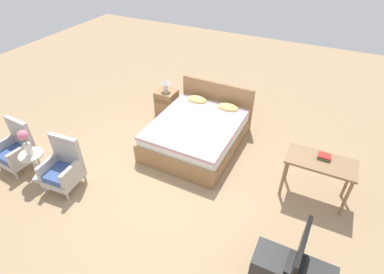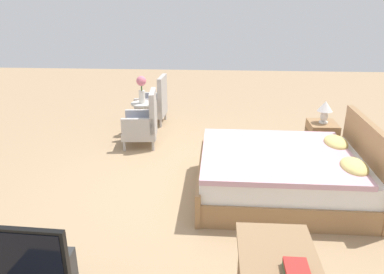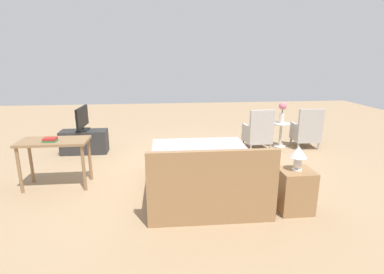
# 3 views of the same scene
# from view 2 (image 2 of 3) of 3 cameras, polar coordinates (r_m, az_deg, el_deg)

# --- Properties ---
(ground_plane) EXTENTS (16.00, 16.00, 0.00)m
(ground_plane) POSITION_cam_2_polar(r_m,az_deg,el_deg) (4.80, 1.30, -8.48)
(ground_plane) COLOR #A38460
(bed) EXTENTS (1.63, 2.05, 0.96)m
(bed) POSITION_cam_2_polar(r_m,az_deg,el_deg) (4.74, 14.06, -5.46)
(bed) COLOR #997047
(bed) RESTS_ON ground_plane
(armchair_by_window_left) EXTENTS (0.57, 0.57, 0.92)m
(armchair_by_window_left) POSITION_cam_2_polar(r_m,az_deg,el_deg) (7.21, -5.82, 4.98)
(armchair_by_window_left) COLOR #ADA8A3
(armchair_by_window_left) RESTS_ON ground_plane
(armchair_by_window_right) EXTENTS (0.58, 0.58, 0.92)m
(armchair_by_window_right) POSITION_cam_2_polar(r_m,az_deg,el_deg) (6.15, -7.46, 2.03)
(armchair_by_window_right) COLOR #ADA8A3
(armchair_by_window_right) RESTS_ON ground_plane
(side_table) EXTENTS (0.40, 0.40, 0.56)m
(side_table) POSITION_cam_2_polar(r_m,az_deg,el_deg) (6.70, -7.49, 3.45)
(side_table) COLOR beige
(side_table) RESTS_ON ground_plane
(flower_vase) EXTENTS (0.17, 0.17, 0.48)m
(flower_vase) POSITION_cam_2_polar(r_m,az_deg,el_deg) (6.57, -7.70, 7.62)
(flower_vase) COLOR silver
(flower_vase) RESTS_ON side_table
(nightstand) EXTENTS (0.44, 0.41, 0.58)m
(nightstand) POSITION_cam_2_polar(r_m,az_deg,el_deg) (5.92, 19.01, -0.60)
(nightstand) COLOR #997047
(nightstand) RESTS_ON ground_plane
(table_lamp) EXTENTS (0.22, 0.22, 0.33)m
(table_lamp) POSITION_cam_2_polar(r_m,az_deg,el_deg) (5.77, 19.61, 4.08)
(table_lamp) COLOR silver
(table_lamp) RESTS_ON nightstand
(tv_flatscreen) EXTENTS (0.22, 0.73, 0.50)m
(tv_flatscreen) POSITION_cam_2_polar(r_m,az_deg,el_deg) (2.80, -25.46, -16.53)
(tv_flatscreen) COLOR black
(tv_flatscreen) RESTS_ON tv_stand
(book_stack) EXTENTS (0.20, 0.15, 0.06)m
(book_stack) POSITION_cam_2_polar(r_m,az_deg,el_deg) (2.49, 15.66, -19.04)
(book_stack) COLOR #337A47
(book_stack) RESTS_ON vanity_desk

